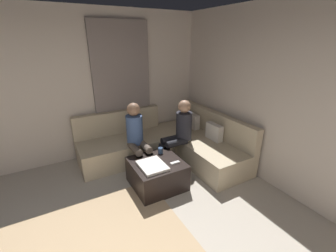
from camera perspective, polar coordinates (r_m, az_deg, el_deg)
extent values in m
cube|color=beige|center=(3.36, 35.23, 3.05)|extent=(6.00, 0.12, 2.70)
cube|color=beige|center=(4.37, -28.47, 7.81)|extent=(0.12, 6.00, 2.70)
cube|color=gray|center=(4.49, -11.41, 8.96)|extent=(0.06, 1.10, 2.50)
cube|color=#C6B593|center=(4.43, 7.88, -5.33)|extent=(2.10, 0.85, 0.42)
cube|color=#C6B593|center=(4.46, 11.82, 0.74)|extent=(2.10, 0.14, 0.45)
cube|color=#C6B593|center=(4.39, -10.73, -5.72)|extent=(0.85, 1.70, 0.42)
cube|color=#C6B593|center=(4.53, -12.57, 1.01)|extent=(0.14, 1.70, 0.45)
cube|color=silver|center=(4.76, 6.19, 1.04)|extent=(0.36, 0.12, 0.36)
cube|color=silver|center=(4.25, 11.60, -1.84)|extent=(0.36, 0.12, 0.36)
cube|color=black|center=(3.60, -2.85, -11.94)|extent=(0.76, 0.76, 0.42)
cube|color=white|center=(3.35, -4.01, -10.01)|extent=(0.44, 0.36, 0.04)
cylinder|color=#334C72|center=(3.70, -1.94, -6.23)|extent=(0.08, 0.08, 0.10)
cube|color=white|center=(3.43, 1.78, -9.31)|extent=(0.05, 0.15, 0.02)
cylinder|color=black|center=(3.97, -0.32, -8.42)|extent=(0.12, 0.12, 0.42)
cylinder|color=black|center=(4.11, -1.54, -7.33)|extent=(0.12, 0.12, 0.42)
cylinder|color=black|center=(3.93, 2.23, -4.29)|extent=(0.12, 0.40, 0.12)
cylinder|color=black|center=(4.07, 0.91, -3.34)|extent=(0.12, 0.40, 0.12)
cylinder|color=#26262D|center=(4.00, 4.06, 0.03)|extent=(0.28, 0.28, 0.50)
sphere|color=tan|center=(3.89, 4.20, 4.98)|extent=(0.22, 0.22, 0.22)
cylinder|color=brown|center=(3.81, -4.56, -9.93)|extent=(0.12, 0.12, 0.42)
cylinder|color=brown|center=(3.75, -7.10, -10.59)|extent=(0.12, 0.12, 0.42)
cylinder|color=brown|center=(3.84, -5.93, -5.10)|extent=(0.40, 0.12, 0.12)
cylinder|color=brown|center=(3.78, -8.45, -5.67)|extent=(0.40, 0.12, 0.12)
cylinder|color=#3F598C|center=(3.87, -8.48, -0.90)|extent=(0.28, 0.28, 0.50)
sphere|color=#8C664C|center=(3.75, -8.77, 4.19)|extent=(0.22, 0.22, 0.22)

